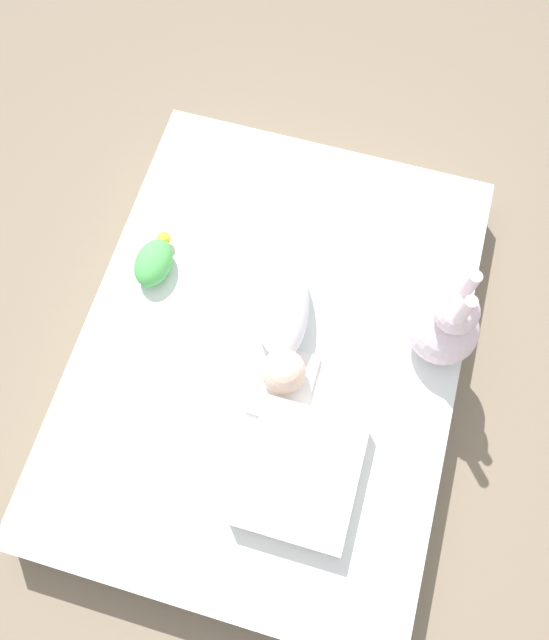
{
  "coord_description": "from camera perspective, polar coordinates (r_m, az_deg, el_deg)",
  "views": [
    {
      "loc": [
        -0.55,
        -0.17,
        1.9
      ],
      "look_at": [
        0.07,
        0.0,
        0.22
      ],
      "focal_mm": 35.0,
      "sensor_mm": 36.0,
      "label": 1
    }
  ],
  "objects": [
    {
      "name": "burp_cloth",
      "position": [
        1.78,
        0.85,
        -5.9
      ],
      "size": [
        0.21,
        0.16,
        0.02
      ],
      "color": "white",
      "rests_on": "bed_mattress"
    },
    {
      "name": "bunny_plush",
      "position": [
        1.77,
        15.39,
        -0.56
      ],
      "size": [
        0.2,
        0.2,
        0.39
      ],
      "color": "silver",
      "rests_on": "bed_mattress"
    },
    {
      "name": "swaddled_baby",
      "position": [
        1.78,
        0.52,
        1.2
      ],
      "size": [
        0.49,
        0.28,
        0.16
      ],
      "rotation": [
        0.0,
        0.0,
        3.46
      ],
      "color": "white",
      "rests_on": "bed_mattress"
    },
    {
      "name": "bed_mattress",
      "position": [
        1.9,
        -0.44,
        -3.27
      ],
      "size": [
        1.46,
        1.1,
        0.17
      ],
      "color": "white",
      "rests_on": "ground_plane"
    },
    {
      "name": "turtle_plush",
      "position": [
        1.91,
        -10.97,
        5.24
      ],
      "size": [
        0.19,
        0.11,
        0.09
      ],
      "color": "#51B756",
      "rests_on": "bed_mattress"
    },
    {
      "name": "ground_plane",
      "position": [
        1.98,
        -0.42,
        -4.01
      ],
      "size": [
        12.0,
        12.0,
        0.0
      ],
      "primitive_type": "plane",
      "color": "#7A6B56"
    },
    {
      "name": "pillow",
      "position": [
        1.71,
        2.43,
        -13.88
      ],
      "size": [
        0.35,
        0.3,
        0.08
      ],
      "color": "white",
      "rests_on": "bed_mattress"
    }
  ]
}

